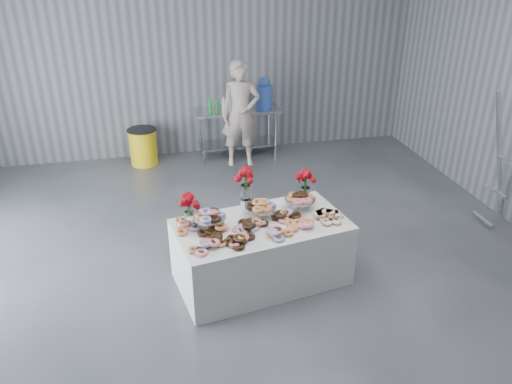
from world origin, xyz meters
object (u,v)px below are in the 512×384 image
display_table (261,252)px  prep_table (238,124)px  trash_barrel (143,147)px  water_jug (265,94)px  person (241,114)px  stepladder (509,162)px

display_table → prep_table: 3.83m
display_table → trash_barrel: bearing=108.4°
display_table → water_jug: water_jug is taller
prep_table → trash_barrel: prep_table is taller
person → trash_barrel: bearing=174.5°
display_table → prep_table: prep_table is taller
display_table → person: 3.52m
water_jug → prep_table: bearing=180.0°
person → stepladder: size_ratio=0.96×
trash_barrel → water_jug: bearing=0.0°
trash_barrel → display_table: bearing=-71.6°
prep_table → stepladder: 4.49m
person → trash_barrel: person is taller
person → water_jug: bearing=40.2°
prep_table → stepladder: (3.05, -3.27, 0.33)m
stepladder → prep_table: bearing=133.0°
prep_table → person: person is taller
water_jug → person: person is taller
water_jug → stepladder: bearing=-52.1°
trash_barrel → stepladder: (4.75, -3.27, 0.62)m
trash_barrel → stepladder: bearing=-34.6°
stepladder → display_table: bearing=-171.4°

